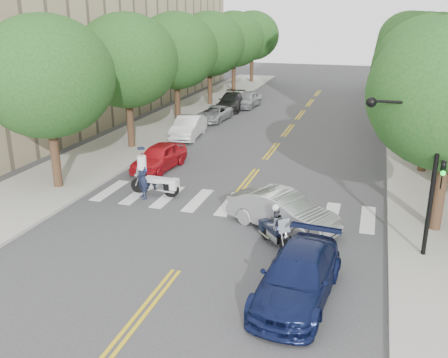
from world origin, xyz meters
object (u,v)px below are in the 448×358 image
at_px(motorcycle_parked, 159,184).
at_px(sedan_blue, 298,277).
at_px(convertible, 283,211).
at_px(officer_standing, 143,178).
at_px(motorcycle_police, 274,227).

bearing_deg(motorcycle_parked, sedan_blue, -129.40).
height_order(convertible, sedan_blue, convertible).
xyz_separation_m(officer_standing, sedan_blue, (8.39, -6.53, -0.26)).
relative_size(motorcycle_police, motorcycle_parked, 0.69).
bearing_deg(officer_standing, sedan_blue, 0.64).
relative_size(convertible, sedan_blue, 0.92).
xyz_separation_m(motorcycle_parked, convertible, (6.43, -2.10, 0.21)).
height_order(motorcycle_parked, convertible, motorcycle_parked).
xyz_separation_m(motorcycle_police, convertible, (0.02, 1.61, 0.02)).
bearing_deg(sedan_blue, officer_standing, 147.37).
xyz_separation_m(motorcycle_police, motorcycle_parked, (-6.41, 3.71, -0.19)).
distance_m(motorcycle_parked, officer_standing, 0.90).
xyz_separation_m(motorcycle_police, officer_standing, (-6.97, 3.15, 0.25)).
relative_size(motorcycle_police, officer_standing, 0.86).
xyz_separation_m(officer_standing, convertible, (6.99, -1.53, -0.23)).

